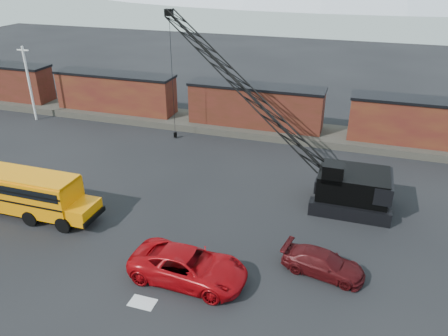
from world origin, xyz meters
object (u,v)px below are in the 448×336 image
at_px(school_bus, 16,190).
at_px(red_pickup, 189,266).
at_px(maroon_suv, 323,263).
at_px(crawler_crane, 242,86).

distance_m(school_bus, red_pickup, 14.39).
bearing_deg(red_pickup, maroon_suv, -65.59).
bearing_deg(crawler_crane, maroon_suv, -55.49).
relative_size(school_bus, red_pickup, 1.76).
distance_m(school_bus, maroon_suv, 21.17).
bearing_deg(maroon_suv, crawler_crane, 44.59).
relative_size(school_bus, maroon_suv, 2.47).
xyz_separation_m(school_bus, red_pickup, (14.05, -2.99, -0.87)).
bearing_deg(crawler_crane, red_pickup, -85.02).
bearing_deg(red_pickup, crawler_crane, 7.35).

